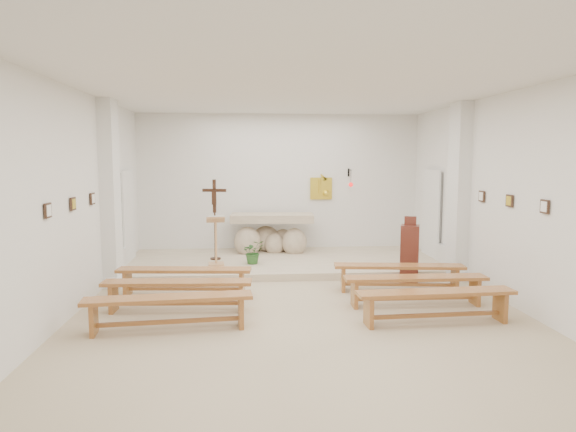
{
  "coord_description": "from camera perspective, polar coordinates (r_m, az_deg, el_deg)",
  "views": [
    {
      "loc": [
        -0.82,
        -7.84,
        2.42
      ],
      "look_at": [
        -0.06,
        1.6,
        1.34
      ],
      "focal_mm": 32.0,
      "sensor_mm": 36.0,
      "label": 1
    }
  ],
  "objects": [
    {
      "name": "potted_plant",
      "position": [
        11.08,
        -3.89,
        -4.0
      ],
      "size": [
        0.55,
        0.51,
        0.51
      ],
      "primitive_type": "imported",
      "rotation": [
        0.0,
        0.0,
        0.29
      ],
      "color": "#2B5E25",
      "rests_on": "sanctuary_platform"
    },
    {
      "name": "sanctuary_lamp",
      "position": [
        12.82,
        6.97,
        3.71
      ],
      "size": [
        0.11,
        0.36,
        0.44
      ],
      "color": "black",
      "rests_on": "wall_back"
    },
    {
      "name": "ground",
      "position": [
        8.25,
        1.31,
        -10.58
      ],
      "size": [
        7.0,
        10.0,
        0.0
      ],
      "primitive_type": "cube",
      "color": "beige",
      "rests_on": "ground"
    },
    {
      "name": "bench_right_third",
      "position": [
        7.88,
        16.11,
        -8.84
      ],
      "size": [
        2.35,
        0.48,
        0.49
      ],
      "rotation": [
        0.0,
        0.0,
        0.05
      ],
      "color": "#A97031",
      "rests_on": "ground"
    },
    {
      "name": "crucifix_stand",
      "position": [
        11.53,
        -8.15,
        0.28
      ],
      "size": [
        0.54,
        0.24,
        1.79
      ],
      "rotation": [
        0.0,
        0.0,
        -0.23
      ],
      "color": "#321A10",
      "rests_on": "sanctuary_platform"
    },
    {
      "name": "radiator_left",
      "position": [
        11.07,
        -18.23,
        -5.04
      ],
      "size": [
        0.1,
        0.85,
        0.52
      ],
      "primitive_type": "cube",
      "color": "silver",
      "rests_on": "ground"
    },
    {
      "name": "station_frame_left_front",
      "position": [
        7.56,
        -25.14,
        0.56
      ],
      "size": [
        0.03,
        0.2,
        0.2
      ],
      "primitive_type": "cube",
      "color": "#382418",
      "rests_on": "wall_left"
    },
    {
      "name": "donation_pedestal",
      "position": [
        10.25,
        13.35,
        -4.07
      ],
      "size": [
        0.44,
        0.44,
        1.3
      ],
      "rotation": [
        0.0,
        0.0,
        -0.34
      ],
      "color": "#5E281B",
      "rests_on": "ground"
    },
    {
      "name": "station_frame_right_mid",
      "position": [
        9.14,
        23.4,
        1.56
      ],
      "size": [
        0.03,
        0.2,
        0.2
      ],
      "primitive_type": "cube",
      "color": "#382418",
      "rests_on": "wall_right"
    },
    {
      "name": "station_frame_left_rear",
      "position": [
        9.45,
        -20.91,
        1.81
      ],
      "size": [
        0.03,
        0.2,
        0.2
      ],
      "primitive_type": "cube",
      "color": "#382418",
      "rests_on": "wall_left"
    },
    {
      "name": "sanctuary_platform",
      "position": [
        11.61,
        -0.47,
        -5.17
      ],
      "size": [
        6.98,
        3.0,
        0.15
      ],
      "primitive_type": "cube",
      "color": "beige",
      "rests_on": "ground"
    },
    {
      "name": "bench_left_third",
      "position": [
        7.47,
        -13.12,
        -9.6
      ],
      "size": [
        2.36,
        0.57,
        0.49
      ],
      "rotation": [
        0.0,
        0.0,
        0.09
      ],
      "color": "#A97031",
      "rests_on": "ground"
    },
    {
      "name": "radiator_right",
      "position": [
        11.57,
        17.09,
        -4.52
      ],
      "size": [
        0.1,
        0.85,
        0.52
      ],
      "primitive_type": "cube",
      "color": "silver",
      "rests_on": "ground"
    },
    {
      "name": "station_frame_left_mid",
      "position": [
        8.5,
        -22.79,
        1.26
      ],
      "size": [
        0.03,
        0.2,
        0.2
      ],
      "primitive_type": "cube",
      "color": "#382418",
      "rests_on": "wall_left"
    },
    {
      "name": "bench_right_second",
      "position": [
        8.72,
        13.97,
        -7.31
      ],
      "size": [
        2.34,
        0.4,
        0.49
      ],
      "rotation": [
        0.0,
        0.0,
        -0.01
      ],
      "color": "#A97031",
      "rests_on": "ground"
    },
    {
      "name": "pilaster_left",
      "position": [
        10.19,
        -19.12,
        2.36
      ],
      "size": [
        0.26,
        0.55,
        3.5
      ],
      "primitive_type": "cube",
      "color": "white",
      "rests_on": "ground"
    },
    {
      "name": "bench_left_front",
      "position": [
        9.23,
        -11.44,
        -6.47
      ],
      "size": [
        2.36,
        0.58,
        0.49
      ],
      "rotation": [
        0.0,
        0.0,
        -0.09
      ],
      "color": "#A97031",
      "rests_on": "ground"
    },
    {
      "name": "wall_left",
      "position": [
        8.31,
        -23.35,
        1.33
      ],
      "size": [
        0.02,
        10.0,
        3.5
      ],
      "primitive_type": "cube",
      "color": "white",
      "rests_on": "ground"
    },
    {
      "name": "pilaster_right",
      "position": [
        10.72,
        18.43,
        2.57
      ],
      "size": [
        0.26,
        0.55,
        3.5
      ],
      "primitive_type": "cube",
      "color": "white",
      "rests_on": "ground"
    },
    {
      "name": "altar",
      "position": [
        12.4,
        -1.88,
        -2.23
      ],
      "size": [
        2.01,
        0.93,
        1.02
      ],
      "rotation": [
        0.0,
        0.0,
        -0.06
      ],
      "color": "beige",
      "rests_on": "sanctuary_platform"
    },
    {
      "name": "bench_right_front",
      "position": [
        9.57,
        12.22,
        -6.03
      ],
      "size": [
        2.36,
        0.64,
        0.49
      ],
      "rotation": [
        0.0,
        0.0,
        -0.12
      ],
      "color": "#A97031",
      "rests_on": "ground"
    },
    {
      "name": "bench_left_second",
      "position": [
        8.35,
        -12.19,
        -7.87
      ],
      "size": [
        2.35,
        0.5,
        0.49
      ],
      "rotation": [
        0.0,
        0.0,
        -0.06
      ],
      "color": "#A97031",
      "rests_on": "ground"
    },
    {
      "name": "wall_back",
      "position": [
        12.87,
        -0.96,
        3.5
      ],
      "size": [
        7.0,
        0.02,
        3.5
      ],
      "primitive_type": "cube",
      "color": "white",
      "rests_on": "ground"
    },
    {
      "name": "ceiling",
      "position": [
        7.96,
        1.37,
        14.22
      ],
      "size": [
        7.0,
        10.0,
        0.02
      ],
      "primitive_type": "cube",
      "color": "silver",
      "rests_on": "wall_back"
    },
    {
      "name": "gold_wall_relief",
      "position": [
        12.96,
        3.69,
        3.07
      ],
      "size": [
        0.55,
        0.04,
        0.55
      ],
      "primitive_type": "cube",
      "color": "gold",
      "rests_on": "wall_back"
    },
    {
      "name": "station_frame_right_front",
      "position": [
        8.27,
        26.63,
        0.95
      ],
      "size": [
        0.03,
        0.2,
        0.2
      ],
      "primitive_type": "cube",
      "color": "#382418",
      "rests_on": "wall_right"
    },
    {
      "name": "lectern",
      "position": [
        10.98,
        -8.01,
        -2.69
      ],
      "size": [
        0.41,
        0.36,
        1.07
      ],
      "rotation": [
        0.0,
        0.0,
        0.09
      ],
      "color": "tan",
      "rests_on": "sanctuary_platform"
    },
    {
      "name": "wall_right",
      "position": [
        8.97,
        24.12,
        1.64
      ],
      "size": [
        0.02,
        10.0,
        3.5
      ],
      "primitive_type": "cube",
      "color": "white",
      "rests_on": "ground"
    },
    {
      "name": "station_frame_right_rear",
      "position": [
        10.03,
        20.73,
        2.07
      ],
      "size": [
        0.03,
        0.2,
        0.2
      ],
      "primitive_type": "cube",
      "color": "#382418",
      "rests_on": "wall_right"
    }
  ]
}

